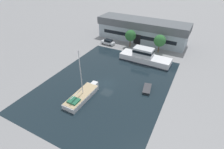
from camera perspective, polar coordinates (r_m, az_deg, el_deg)
name	(u,v)px	position (r m, az deg, el deg)	size (l,w,h in m)	color
ground_plane	(107,84)	(39.54, -1.77, -3.04)	(440.00, 440.00, 0.00)	gray
water_canal	(107,84)	(39.54, -1.77, -3.04)	(26.10, 34.87, 0.01)	black
warehouse_building	(142,30)	(62.33, 9.73, 14.10)	(30.74, 8.85, 7.07)	#99A8B2
quay_tree_near_building	(160,41)	(54.08, 15.35, 10.59)	(3.50, 3.50, 5.46)	brown
quay_tree_by_water	(131,36)	(56.29, 6.07, 12.52)	(3.45, 3.45, 5.50)	brown
parked_car	(108,42)	(58.86, -1.32, 10.56)	(4.77, 2.28, 1.67)	silver
sailboat_moored	(82,96)	(35.73, -9.81, -6.88)	(2.96, 9.53, 10.39)	silver
motor_cruiser	(145,57)	(48.71, 10.61, 5.71)	(13.95, 4.59, 3.86)	white
small_dinghy	(147,89)	(38.26, 11.36, -4.64)	(2.18, 3.85, 0.56)	#23282D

